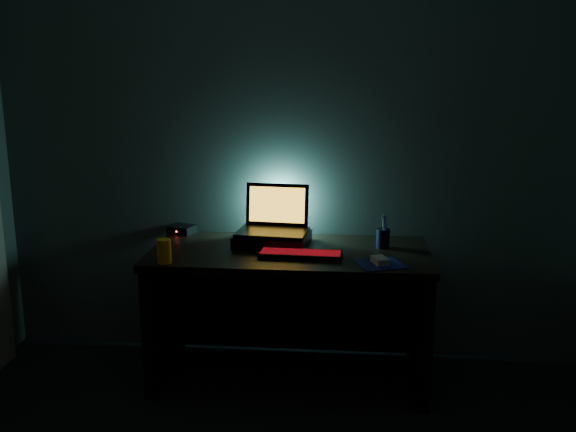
% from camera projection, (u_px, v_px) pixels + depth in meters
% --- Properties ---
extents(room, '(3.50, 4.00, 2.50)m').
position_uv_depth(room, '(238.00, 239.00, 1.77)').
color(room, black).
rests_on(room, ground).
extents(desk, '(1.50, 0.70, 0.75)m').
position_uv_depth(desk, '(291.00, 292.00, 3.56)').
color(desk, black).
rests_on(desk, ground).
extents(riser, '(0.43, 0.34, 0.06)m').
position_uv_depth(riser, '(272.00, 239.00, 3.56)').
color(riser, black).
rests_on(riser, desk).
extents(laptop, '(0.40, 0.32, 0.26)m').
position_uv_depth(laptop, '(274.00, 221.00, 3.59)').
color(laptop, black).
rests_on(laptop, riser).
extents(keyboard, '(0.44, 0.16, 0.03)m').
position_uv_depth(keyboard, '(301.00, 254.00, 3.33)').
color(keyboard, black).
rests_on(keyboard, desk).
extents(mousepad, '(0.27, 0.26, 0.00)m').
position_uv_depth(mousepad, '(380.00, 264.00, 3.20)').
color(mousepad, '#0C1455').
rests_on(mousepad, desk).
extents(mouse, '(0.10, 0.12, 0.03)m').
position_uv_depth(mouse, '(380.00, 260.00, 3.20)').
color(mouse, '#9D9EA3').
rests_on(mouse, mousepad).
extents(pen_cup, '(0.08, 0.08, 0.10)m').
position_uv_depth(pen_cup, '(383.00, 238.00, 3.49)').
color(pen_cup, black).
rests_on(pen_cup, desk).
extents(juice_glass, '(0.08, 0.08, 0.12)m').
position_uv_depth(juice_glass, '(164.00, 251.00, 3.21)').
color(juice_glass, '#FFB20D').
rests_on(juice_glass, desk).
extents(router, '(0.17, 0.15, 0.05)m').
position_uv_depth(router, '(182.00, 229.00, 3.80)').
color(router, black).
rests_on(router, desk).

